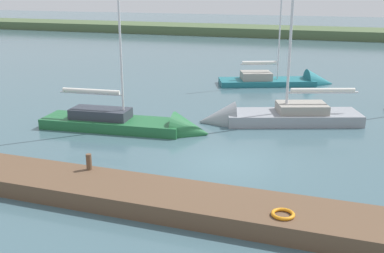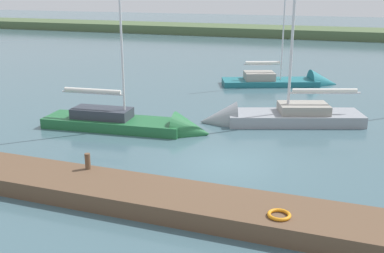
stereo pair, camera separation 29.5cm
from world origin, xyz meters
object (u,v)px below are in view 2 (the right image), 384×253
at_px(life_ring_buoy, 279,215).
at_px(sailboat_mid_channel, 138,126).
at_px(mooring_post_near, 88,161).
at_px(sailboat_near_dock, 270,120).
at_px(sailboat_far_left, 291,83).

xyz_separation_m(life_ring_buoy, sailboat_mid_channel, (8.05, -7.48, -0.44)).
xyz_separation_m(mooring_post_near, life_ring_buoy, (-6.82, 1.20, -0.23)).
height_order(sailboat_mid_channel, sailboat_near_dock, sailboat_mid_channel).
bearing_deg(sailboat_mid_channel, sailboat_far_left, 62.36).
bearing_deg(sailboat_mid_channel, life_ring_buoy, -48.55).
bearing_deg(life_ring_buoy, sailboat_near_dock, -78.15).
xyz_separation_m(life_ring_buoy, sailboat_far_left, (2.66, -20.83, -0.52)).
relative_size(mooring_post_near, sailboat_near_dock, 0.06).
relative_size(life_ring_buoy, sailboat_near_dock, 0.08).
height_order(mooring_post_near, sailboat_mid_channel, sailboat_mid_channel).
distance_m(sailboat_mid_channel, sailboat_near_dock, 6.67).
distance_m(life_ring_buoy, sailboat_mid_channel, 11.00).
xyz_separation_m(life_ring_buoy, sailboat_near_dock, (2.27, -10.82, -0.46)).
bearing_deg(sailboat_far_left, life_ring_buoy, -104.65).
relative_size(life_ring_buoy, sailboat_mid_channel, 0.07).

